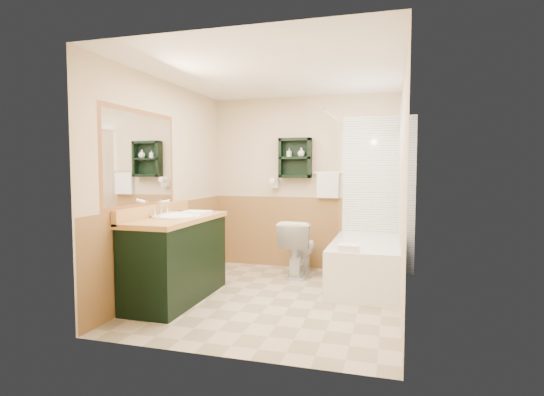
{
  "coord_description": "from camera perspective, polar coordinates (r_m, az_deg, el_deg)",
  "views": [
    {
      "loc": [
        1.21,
        -4.35,
        1.4
      ],
      "look_at": [
        -0.09,
        0.2,
        1.07
      ],
      "focal_mm": 28.0,
      "sensor_mm": 36.0,
      "label": 1
    }
  ],
  "objects": [
    {
      "name": "wainscot_back",
      "position": [
        6.03,
        4.2,
        -4.65
      ],
      "size": [
        2.58,
        2.58,
        1.0
      ],
      "primitive_type": null,
      "color": "#A97A44",
      "rests_on": "back_wall"
    },
    {
      "name": "tile_accent",
      "position": [
        5.12,
        16.77,
        9.38
      ],
      "size": [
        1.5,
        1.5,
        0.1
      ],
      "primitive_type": null,
      "color": "#124125",
      "rests_on": "right_wall"
    },
    {
      "name": "soap_bottle_b",
      "position": [
        5.88,
        3.96,
        6.03
      ],
      "size": [
        0.11,
        0.13,
        0.1
      ],
      "primitive_type": "imported",
      "rotation": [
        0.0,
        0.0,
        0.07
      ],
      "color": "white",
      "rests_on": "wall_shelf"
    },
    {
      "name": "left_wall",
      "position": [
        5.04,
        -14.23,
        1.55
      ],
      "size": [
        0.04,
        3.0,
        2.4
      ],
      "primitive_type": "cube",
      "color": "beige",
      "rests_on": "ground"
    },
    {
      "name": "curtain_rod",
      "position": [
        5.18,
        8.44,
        10.56
      ],
      "size": [
        0.03,
        1.6,
        0.03
      ],
      "primitive_type": "cylinder",
      "rotation": [
        1.57,
        0.0,
        0.0
      ],
      "color": "silver",
      "rests_on": "back_wall"
    },
    {
      "name": "mirror_frame",
      "position": [
        4.54,
        -17.25,
        5.02
      ],
      "size": [
        1.3,
        1.3,
        1.0
      ],
      "primitive_type": null,
      "color": "brown",
      "rests_on": "left_wall"
    },
    {
      "name": "tub_towel",
      "position": [
        4.55,
        10.29,
        -6.61
      ],
      "size": [
        0.21,
        0.18,
        0.07
      ],
      "primitive_type": "cube",
      "color": "white",
      "rests_on": "bathtub"
    },
    {
      "name": "bathtub",
      "position": [
        5.22,
        12.58,
        -8.68
      ],
      "size": [
        0.81,
        1.5,
        0.54
      ],
      "primitive_type": "cube",
      "color": "white",
      "rests_on": "ground"
    },
    {
      "name": "counter_towel",
      "position": [
        4.81,
        -10.08,
        -1.95
      ],
      "size": [
        0.29,
        0.23,
        0.04
      ],
      "primitive_type": "cube",
      "color": "white",
      "rests_on": "vanity"
    },
    {
      "name": "hair_dryer",
      "position": [
        6.0,
        0.38,
        2.04
      ],
      "size": [
        0.1,
        0.24,
        0.18
      ],
      "primitive_type": null,
      "color": "white",
      "rests_on": "back_wall"
    },
    {
      "name": "towel_bar",
      "position": [
        5.86,
        7.52,
        3.43
      ],
      "size": [
        0.4,
        0.06,
        0.4
      ],
      "primitive_type": null,
      "color": "white",
      "rests_on": "back_wall"
    },
    {
      "name": "mirror_glass",
      "position": [
        4.53,
        -17.19,
        5.02
      ],
      "size": [
        1.2,
        1.2,
        0.9
      ],
      "primitive_type": null,
      "color": "white",
      "rests_on": "left_wall"
    },
    {
      "name": "wainscot_left",
      "position": [
        5.09,
        -13.75,
        -6.35
      ],
      "size": [
        2.98,
        2.98,
        1.0
      ],
      "primitive_type": null,
      "color": "#A97A44",
      "rests_on": "left_wall"
    },
    {
      "name": "vanity_book",
      "position": [
        4.98,
        -12.51,
        -0.75
      ],
      "size": [
        0.15,
        0.1,
        0.22
      ],
      "primitive_type": "imported",
      "rotation": [
        0.0,
        0.0,
        0.51
      ],
      "color": "black",
      "rests_on": "vanity"
    },
    {
      "name": "tile_right",
      "position": [
        5.11,
        16.69,
        -0.15
      ],
      "size": [
        1.5,
        1.5,
        2.1
      ],
      "primitive_type": null,
      "color": "white",
      "rests_on": "right_wall"
    },
    {
      "name": "vanity",
      "position": [
        4.68,
        -12.66,
        -7.93
      ],
      "size": [
        0.59,
        1.41,
        0.89
      ],
      "primitive_type": "cube",
      "color": "black",
      "rests_on": "ground"
    },
    {
      "name": "toilet",
      "position": [
        5.62,
        3.61,
        -6.7
      ],
      "size": [
        0.43,
        0.75,
        0.72
      ],
      "primitive_type": "imported",
      "rotation": [
        0.0,
        0.0,
        3.12
      ],
      "color": "white",
      "rests_on": "ground"
    },
    {
      "name": "floor",
      "position": [
        4.73,
        0.4,
        -13.29
      ],
      "size": [
        3.0,
        3.0,
        0.0
      ],
      "primitive_type": "plane",
      "color": "#C8B392",
      "rests_on": "ground"
    },
    {
      "name": "ceiling",
      "position": [
        4.63,
        0.42,
        16.67
      ],
      "size": [
        2.6,
        3.0,
        0.04
      ],
      "primitive_type": "cube",
      "color": "white",
      "rests_on": "back_wall"
    },
    {
      "name": "wall_shelf",
      "position": [
        5.9,
        3.13,
        5.4
      ],
      "size": [
        0.45,
        0.15,
        0.55
      ],
      "primitive_type": "cube",
      "color": "black",
      "rests_on": "back_wall"
    },
    {
      "name": "right_wall",
      "position": [
        4.36,
        17.39,
        1.12
      ],
      "size": [
        0.04,
        3.0,
        2.4
      ],
      "primitive_type": "cube",
      "color": "beige",
      "rests_on": "ground"
    },
    {
      "name": "soap_bottle_a",
      "position": [
        5.92,
        2.33,
        5.81
      ],
      "size": [
        0.07,
        0.13,
        0.05
      ],
      "primitive_type": "imported",
      "rotation": [
        0.0,
        0.0,
        -0.18
      ],
      "color": "white",
      "rests_on": "wall_shelf"
    },
    {
      "name": "shower_curtain",
      "position": [
        5.32,
        8.59,
        1.21
      ],
      "size": [
        1.05,
        1.05,
        1.7
      ],
      "primitive_type": null,
      "color": "beige",
      "rests_on": "curtain_rod"
    },
    {
      "name": "tile_back",
      "position": [
        5.84,
        14.1,
        0.39
      ],
      "size": [
        0.95,
        0.95,
        2.1
      ],
      "primitive_type": null,
      "color": "white",
      "rests_on": "back_wall"
    },
    {
      "name": "back_wall",
      "position": [
        6.0,
        4.3,
        2.03
      ],
      "size": [
        2.6,
        0.04,
        2.4
      ],
      "primitive_type": "cube",
      "color": "beige",
      "rests_on": "ground"
    }
  ]
}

